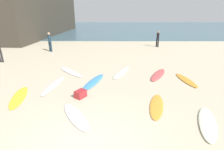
{
  "coord_description": "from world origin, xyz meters",
  "views": [
    {
      "loc": [
        0.83,
        -3.6,
        3.68
      ],
      "look_at": [
        0.86,
        5.49,
        0.3
      ],
      "focal_mm": 27.61,
      "sensor_mm": 36.0,
      "label": 1
    }
  ],
  "objects_px": {
    "surfboard_8": "(186,80)",
    "surfboard_0": "(156,106)",
    "beachgoer_near": "(49,41)",
    "beach_cooler": "(80,94)",
    "surfboard_9": "(121,73)",
    "surfboard_7": "(75,116)",
    "surfboard_3": "(53,85)",
    "surfboard_4": "(18,97)",
    "surfboard_5": "(207,123)",
    "surfboard_6": "(158,74)",
    "surfboard_1": "(70,72)",
    "surfboard_2": "(93,82)",
    "beachgoer_mid": "(157,38)"
  },
  "relations": [
    {
      "from": "surfboard_3",
      "to": "surfboard_9",
      "type": "xyz_separation_m",
      "value": [
        3.67,
        1.95,
        -0.01
      ]
    },
    {
      "from": "surfboard_7",
      "to": "surfboard_9",
      "type": "xyz_separation_m",
      "value": [
        1.95,
        4.77,
        0.01
      ]
    },
    {
      "from": "surfboard_5",
      "to": "surfboard_3",
      "type": "bearing_deg",
      "value": 175.78
    },
    {
      "from": "surfboard_5",
      "to": "surfboard_9",
      "type": "xyz_separation_m",
      "value": [
        -2.72,
        5.19,
        -0.0
      ]
    },
    {
      "from": "surfboard_3",
      "to": "surfboard_4",
      "type": "bearing_deg",
      "value": -124.68
    },
    {
      "from": "surfboard_0",
      "to": "surfboard_1",
      "type": "distance_m",
      "value": 6.15
    },
    {
      "from": "beachgoer_near",
      "to": "beach_cooler",
      "type": "xyz_separation_m",
      "value": [
        4.51,
        -9.48,
        -0.85
      ]
    },
    {
      "from": "surfboard_7",
      "to": "surfboard_9",
      "type": "distance_m",
      "value": 5.15
    },
    {
      "from": "surfboard_5",
      "to": "surfboard_6",
      "type": "xyz_separation_m",
      "value": [
        -0.5,
        4.84,
        0.0
      ]
    },
    {
      "from": "surfboard_9",
      "to": "beachgoer_mid",
      "type": "distance_m",
      "value": 9.66
    },
    {
      "from": "surfboard_7",
      "to": "beachgoer_near",
      "type": "distance_m",
      "value": 11.99
    },
    {
      "from": "surfboard_7",
      "to": "surfboard_9",
      "type": "relative_size",
      "value": 0.83
    },
    {
      "from": "surfboard_0",
      "to": "surfboard_9",
      "type": "distance_m",
      "value": 4.21
    },
    {
      "from": "surfboard_0",
      "to": "surfboard_6",
      "type": "relative_size",
      "value": 0.86
    },
    {
      "from": "surfboard_7",
      "to": "surfboard_8",
      "type": "relative_size",
      "value": 0.98
    },
    {
      "from": "surfboard_6",
      "to": "surfboard_8",
      "type": "relative_size",
      "value": 1.14
    },
    {
      "from": "surfboard_8",
      "to": "surfboard_0",
      "type": "bearing_deg",
      "value": 42.73
    },
    {
      "from": "surfboard_5",
      "to": "surfboard_8",
      "type": "bearing_deg",
      "value": 100.41
    },
    {
      "from": "surfboard_2",
      "to": "beachgoer_near",
      "type": "distance_m",
      "value": 9.25
    },
    {
      "from": "surfboard_7",
      "to": "beachgoer_near",
      "type": "height_order",
      "value": "beachgoer_near"
    },
    {
      "from": "surfboard_3",
      "to": "beach_cooler",
      "type": "height_order",
      "value": "beach_cooler"
    },
    {
      "from": "surfboard_0",
      "to": "surfboard_5",
      "type": "distance_m",
      "value": 1.89
    },
    {
      "from": "surfboard_6",
      "to": "beachgoer_near",
      "type": "bearing_deg",
      "value": -8.38
    },
    {
      "from": "surfboard_7",
      "to": "surfboard_3",
      "type": "bearing_deg",
      "value": 89.32
    },
    {
      "from": "surfboard_7",
      "to": "beachgoer_near",
      "type": "bearing_deg",
      "value": 80.56
    },
    {
      "from": "surfboard_4",
      "to": "surfboard_5",
      "type": "xyz_separation_m",
      "value": [
        7.54,
        -1.94,
        0.01
      ]
    },
    {
      "from": "surfboard_4",
      "to": "surfboard_6",
      "type": "relative_size",
      "value": 0.93
    },
    {
      "from": "surfboard_0",
      "to": "surfboard_1",
      "type": "bearing_deg",
      "value": -27.24
    },
    {
      "from": "surfboard_4",
      "to": "surfboard_3",
      "type": "bearing_deg",
      "value": 34.78
    },
    {
      "from": "surfboard_3",
      "to": "beach_cooler",
      "type": "bearing_deg",
      "value": -30.74
    },
    {
      "from": "surfboard_2",
      "to": "surfboard_5",
      "type": "xyz_separation_m",
      "value": [
        4.34,
        -3.68,
        -0.0
      ]
    },
    {
      "from": "surfboard_5",
      "to": "surfboard_7",
      "type": "bearing_deg",
      "value": -162.45
    },
    {
      "from": "surfboard_6",
      "to": "beach_cooler",
      "type": "distance_m",
      "value": 5.13
    },
    {
      "from": "surfboard_8",
      "to": "beachgoer_near",
      "type": "height_order",
      "value": "beachgoer_near"
    },
    {
      "from": "surfboard_7",
      "to": "beachgoer_mid",
      "type": "distance_m",
      "value": 14.78
    },
    {
      "from": "surfboard_6",
      "to": "surfboard_5",
      "type": "bearing_deg",
      "value": 124.53
    },
    {
      "from": "surfboard_5",
      "to": "surfboard_9",
      "type": "height_order",
      "value": "surfboard_5"
    },
    {
      "from": "surfboard_7",
      "to": "beachgoer_near",
      "type": "relative_size",
      "value": 1.15
    },
    {
      "from": "surfboard_4",
      "to": "surfboard_9",
      "type": "relative_size",
      "value": 0.9
    },
    {
      "from": "surfboard_2",
      "to": "surfboard_3",
      "type": "relative_size",
      "value": 0.99
    },
    {
      "from": "surfboard_2",
      "to": "surfboard_9",
      "type": "xyz_separation_m",
      "value": [
        1.62,
        1.5,
        -0.01
      ]
    },
    {
      "from": "surfboard_0",
      "to": "beachgoer_near",
      "type": "xyz_separation_m",
      "value": [
        -7.77,
        10.29,
        0.99
      ]
    },
    {
      "from": "surfboard_4",
      "to": "surfboard_8",
      "type": "bearing_deg",
      "value": 0.09
    },
    {
      "from": "surfboard_0",
      "to": "beachgoer_mid",
      "type": "bearing_deg",
      "value": -87.86
    },
    {
      "from": "surfboard_3",
      "to": "surfboard_9",
      "type": "relative_size",
      "value": 1.03
    },
    {
      "from": "surfboard_1",
      "to": "beach_cooler",
      "type": "height_order",
      "value": "beach_cooler"
    },
    {
      "from": "surfboard_1",
      "to": "surfboard_8",
      "type": "bearing_deg",
      "value": -53.97
    },
    {
      "from": "surfboard_4",
      "to": "surfboard_6",
      "type": "distance_m",
      "value": 7.62
    },
    {
      "from": "beachgoer_mid",
      "to": "surfboard_9",
      "type": "bearing_deg",
      "value": -69.17
    },
    {
      "from": "surfboard_5",
      "to": "surfboard_8",
      "type": "xyz_separation_m",
      "value": [
        0.86,
        3.97,
        -0.01
      ]
    }
  ]
}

